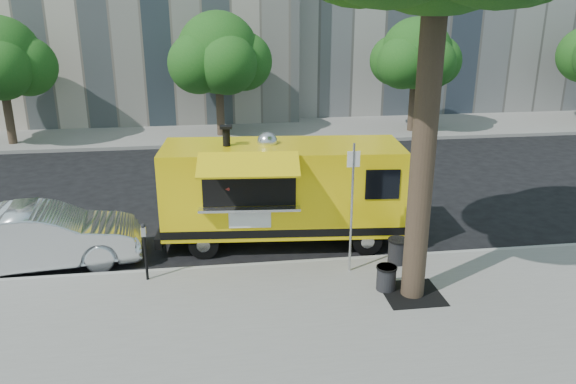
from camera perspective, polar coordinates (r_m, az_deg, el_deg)
name	(u,v)px	position (r m, az deg, el deg)	size (l,w,h in m)	color
ground	(275,252)	(14.27, -1.38, -6.10)	(120.00, 120.00, 0.00)	black
sidewalk	(299,339)	(10.77, 1.17, -14.68)	(60.00, 6.00, 0.15)	gray
curb	(279,265)	(13.40, -0.92, -7.48)	(60.00, 0.14, 0.16)	#999993
far_sidewalk	(242,132)	(27.06, -4.71, 6.11)	(60.00, 5.00, 0.15)	gray
tree_well	(412,294)	(12.33, 12.47, -10.05)	(1.20, 1.20, 0.02)	black
far_tree_b	(218,53)	(25.65, -7.12, 13.84)	(3.60, 3.60, 5.50)	#33261C
far_tree_c	(416,54)	(27.06, 12.89, 13.53)	(3.24, 3.24, 5.21)	#33261C
sign_post	(352,201)	(12.42, 6.51, -0.90)	(0.28, 0.06, 3.00)	silver
parking_meter	(145,245)	(12.66, -14.36, -5.24)	(0.11, 0.11, 1.33)	black
food_truck	(281,190)	(14.28, -0.69, 0.23)	(6.45, 3.16, 3.10)	yellow
sedan	(43,237)	(14.48, -23.66, -4.21)	(1.57, 4.49, 1.48)	silver
trash_bin_left	(398,250)	(13.50, 11.10, -5.82)	(0.49, 0.49, 0.59)	black
trash_bin_right	(386,277)	(12.27, 9.95, -8.52)	(0.45, 0.45, 0.54)	black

